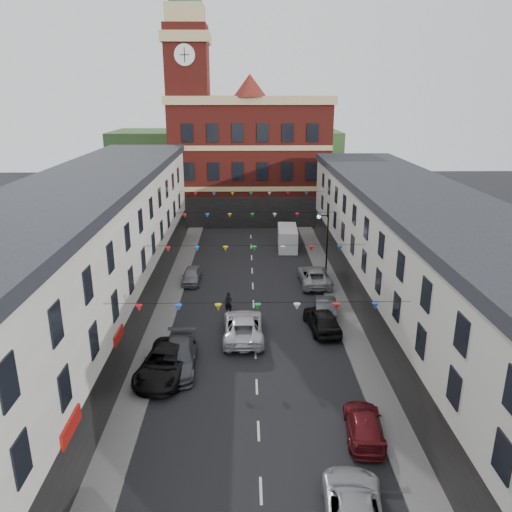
{
  "coord_description": "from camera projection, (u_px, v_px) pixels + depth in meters",
  "views": [
    {
      "loc": [
        -0.57,
        -29.24,
        16.27
      ],
      "look_at": [
        0.2,
        7.7,
        4.21
      ],
      "focal_mm": 35.0,
      "sensor_mm": 36.0,
      "label": 1
    }
  ],
  "objects": [
    {
      "name": "pedestrian",
      "position": [
        228.0,
        303.0,
        38.46
      ],
      "size": [
        0.76,
        0.65,
        1.77
      ],
      "primitive_type": "imported",
      "rotation": [
        0.0,
        0.0,
        -0.41
      ],
      "color": "black",
      "rests_on": "ground"
    },
    {
      "name": "terrace_right",
      "position": [
        435.0,
        277.0,
        32.53
      ],
      "size": [
        8.4,
        56.0,
        9.7
      ],
      "color": "#BAB7AE",
      "rests_on": "ground"
    },
    {
      "name": "car_left_d",
      "position": [
        179.0,
        357.0,
        30.76
      ],
      "size": [
        2.36,
        5.5,
        1.58
      ],
      "primitive_type": "imported",
      "rotation": [
        0.0,
        0.0,
        0.03
      ],
      "color": "#46494F",
      "rests_on": "ground"
    },
    {
      "name": "car_right_e",
      "position": [
        326.0,
        307.0,
        38.19
      ],
      "size": [
        2.02,
        4.51,
        1.44
      ],
      "primitive_type": "imported",
      "rotation": [
        0.0,
        0.0,
        3.02
      ],
      "color": "#494D50",
      "rests_on": "ground"
    },
    {
      "name": "car_left_e",
      "position": [
        192.0,
        275.0,
        44.9
      ],
      "size": [
        1.62,
        3.93,
        1.33
      ],
      "primitive_type": "imported",
      "rotation": [
        0.0,
        0.0,
        -0.01
      ],
      "color": "gray",
      "rests_on": "ground"
    },
    {
      "name": "street_lamp",
      "position": [
        325.0,
        237.0,
        45.07
      ],
      "size": [
        1.1,
        0.36,
        6.0
      ],
      "color": "black",
      "rests_on": "ground"
    },
    {
      "name": "clock_tower",
      "position": [
        189.0,
        105.0,
        61.33
      ],
      "size": [
        5.6,
        5.6,
        30.0
      ],
      "color": "maroon",
      "rests_on": "ground"
    },
    {
      "name": "pavement_right",
      "position": [
        353.0,
        337.0,
        34.87
      ],
      "size": [
        1.8,
        64.0,
        0.15
      ],
      "primitive_type": "cube",
      "color": "#605E5B",
      "rests_on": "ground"
    },
    {
      "name": "white_van",
      "position": [
        287.0,
        238.0,
        54.74
      ],
      "size": [
        2.25,
        5.34,
        2.33
      ],
      "primitive_type": "cube",
      "rotation": [
        0.0,
        0.0,
        -0.04
      ],
      "color": "silver",
      "rests_on": "ground"
    },
    {
      "name": "car_right_f",
      "position": [
        314.0,
        276.0,
        44.48
      ],
      "size": [
        2.67,
        5.64,
        1.56
      ],
      "primitive_type": "imported",
      "rotation": [
        0.0,
        0.0,
        3.16
      ],
      "color": "#9E9FA2",
      "rests_on": "ground"
    },
    {
      "name": "moving_car",
      "position": [
        243.0,
        326.0,
        34.73
      ],
      "size": [
        2.8,
        5.97,
        1.65
      ],
      "primitive_type": "imported",
      "rotation": [
        0.0,
        0.0,
        3.15
      ],
      "color": "silver",
      "rests_on": "ground"
    },
    {
      "name": "car_right_d",
      "position": [
        322.0,
        320.0,
        35.76
      ],
      "size": [
        2.52,
        5.03,
        1.64
      ],
      "primitive_type": "imported",
      "rotation": [
        0.0,
        0.0,
        3.27
      ],
      "color": "black",
      "rests_on": "ground"
    },
    {
      "name": "ground",
      "position": [
        255.0,
        353.0,
        32.85
      ],
      "size": [
        160.0,
        160.0,
        0.0
      ],
      "primitive_type": "plane",
      "color": "black",
      "rests_on": "ground"
    },
    {
      "name": "civic_building",
      "position": [
        250.0,
        158.0,
        66.39
      ],
      "size": [
        20.6,
        13.3,
        18.5
      ],
      "color": "maroon",
      "rests_on": "ground"
    },
    {
      "name": "pavement_left",
      "position": [
        156.0,
        339.0,
        34.59
      ],
      "size": [
        1.8,
        64.0,
        0.15
      ],
      "primitive_type": "cube",
      "color": "#605E5B",
      "rests_on": "ground"
    },
    {
      "name": "car_right_b",
      "position": [
        354.0,
        509.0,
        19.59
      ],
      "size": [
        2.96,
        5.4,
        1.43
      ],
      "primitive_type": "imported",
      "rotation": [
        0.0,
        0.0,
        3.03
      ],
      "color": "#9EA2A6",
      "rests_on": "ground"
    },
    {
      "name": "car_right_c",
      "position": [
        364.0,
        425.0,
        24.71
      ],
      "size": [
        2.25,
        4.58,
        1.28
      ],
      "primitive_type": "imported",
      "rotation": [
        0.0,
        0.0,
        3.04
      ],
      "color": "maroon",
      "rests_on": "ground"
    },
    {
      "name": "distant_hill",
      "position": [
        227.0,
        159.0,
        90.15
      ],
      "size": [
        40.0,
        14.0,
        10.0
      ],
      "primitive_type": "cube",
      "color": "#2D5326",
      "rests_on": "ground"
    },
    {
      "name": "car_left_c",
      "position": [
        165.0,
        363.0,
        30.03
      ],
      "size": [
        3.5,
        6.2,
        1.64
      ],
      "primitive_type": "imported",
      "rotation": [
        0.0,
        0.0,
        -0.14
      ],
      "color": "black",
      "rests_on": "ground"
    },
    {
      "name": "terrace_left",
      "position": [
        71.0,
        273.0,
        31.91
      ],
      "size": [
        8.4,
        56.0,
        10.7
      ],
      "color": "beige",
      "rests_on": "ground"
    }
  ]
}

